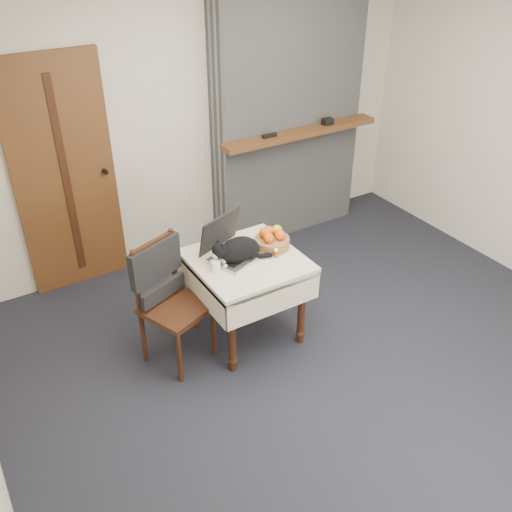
{
  "coord_description": "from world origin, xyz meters",
  "views": [
    {
      "loc": [
        -2.1,
        -2.5,
        2.93
      ],
      "look_at": [
        -0.27,
        0.49,
        0.73
      ],
      "focal_mm": 40.0,
      "sensor_mm": 36.0,
      "label": 1
    }
  ],
  "objects_px": {
    "cream_jar": "(216,266)",
    "fruit_basket": "(272,240)",
    "pill_bottle": "(276,253)",
    "side_table": "(247,271)",
    "laptop": "(230,245)",
    "chair": "(165,286)",
    "door": "(65,178)",
    "cat": "(239,250)"
  },
  "relations": [
    {
      "from": "fruit_basket",
      "to": "side_table",
      "type": "bearing_deg",
      "value": -169.0
    },
    {
      "from": "laptop",
      "to": "fruit_basket",
      "type": "distance_m",
      "value": 0.33
    },
    {
      "from": "cat",
      "to": "door",
      "type": "bearing_deg",
      "value": 118.5
    },
    {
      "from": "door",
      "to": "cat",
      "type": "xyz_separation_m",
      "value": [
        0.82,
        -1.43,
        -0.21
      ]
    },
    {
      "from": "side_table",
      "to": "fruit_basket",
      "type": "bearing_deg",
      "value": 11.0
    },
    {
      "from": "cream_jar",
      "to": "fruit_basket",
      "type": "height_order",
      "value": "fruit_basket"
    },
    {
      "from": "side_table",
      "to": "fruit_basket",
      "type": "height_order",
      "value": "fruit_basket"
    },
    {
      "from": "side_table",
      "to": "fruit_basket",
      "type": "distance_m",
      "value": 0.31
    },
    {
      "from": "door",
      "to": "chair",
      "type": "xyz_separation_m",
      "value": [
        0.27,
        -1.31,
        -0.39
      ]
    },
    {
      "from": "side_table",
      "to": "chair",
      "type": "relative_size",
      "value": 0.82
    },
    {
      "from": "laptop",
      "to": "cream_jar",
      "type": "bearing_deg",
      "value": -166.05
    },
    {
      "from": "cream_jar",
      "to": "chair",
      "type": "relative_size",
      "value": 0.08
    },
    {
      "from": "pill_bottle",
      "to": "door",
      "type": "bearing_deg",
      "value": 125.09
    },
    {
      "from": "door",
      "to": "side_table",
      "type": "bearing_deg",
      "value": -58.54
    },
    {
      "from": "door",
      "to": "fruit_basket",
      "type": "height_order",
      "value": "door"
    },
    {
      "from": "laptop",
      "to": "fruit_basket",
      "type": "bearing_deg",
      "value": -32.97
    },
    {
      "from": "laptop",
      "to": "cat",
      "type": "height_order",
      "value": "laptop"
    },
    {
      "from": "side_table",
      "to": "cream_jar",
      "type": "relative_size",
      "value": 9.86
    },
    {
      "from": "cream_jar",
      "to": "chair",
      "type": "distance_m",
      "value": 0.39
    },
    {
      "from": "pill_bottle",
      "to": "side_table",
      "type": "bearing_deg",
      "value": 154.54
    },
    {
      "from": "fruit_basket",
      "to": "cat",
      "type": "bearing_deg",
      "value": -172.07
    },
    {
      "from": "cat",
      "to": "chair",
      "type": "bearing_deg",
      "value": 167.22
    },
    {
      "from": "side_table",
      "to": "cream_jar",
      "type": "xyz_separation_m",
      "value": [
        -0.27,
        -0.02,
        0.15
      ]
    },
    {
      "from": "fruit_basket",
      "to": "chair",
      "type": "height_order",
      "value": "chair"
    },
    {
      "from": "cat",
      "to": "fruit_basket",
      "type": "height_order",
      "value": "cat"
    },
    {
      "from": "laptop",
      "to": "chair",
      "type": "relative_size",
      "value": 0.52
    },
    {
      "from": "fruit_basket",
      "to": "chair",
      "type": "distance_m",
      "value": 0.87
    },
    {
      "from": "cream_jar",
      "to": "door",
      "type": "bearing_deg",
      "value": 112.77
    },
    {
      "from": "cat",
      "to": "pill_bottle",
      "type": "height_order",
      "value": "cat"
    },
    {
      "from": "cat",
      "to": "cream_jar",
      "type": "bearing_deg",
      "value": -173.59
    },
    {
      "from": "pill_bottle",
      "to": "chair",
      "type": "relative_size",
      "value": 0.07
    },
    {
      "from": "cream_jar",
      "to": "fruit_basket",
      "type": "bearing_deg",
      "value": 7.82
    },
    {
      "from": "pill_bottle",
      "to": "fruit_basket",
      "type": "height_order",
      "value": "fruit_basket"
    },
    {
      "from": "door",
      "to": "side_table",
      "type": "distance_m",
      "value": 1.73
    },
    {
      "from": "cream_jar",
      "to": "pill_bottle",
      "type": "bearing_deg",
      "value": -8.73
    },
    {
      "from": "laptop",
      "to": "cat",
      "type": "distance_m",
      "value": 0.11
    },
    {
      "from": "door",
      "to": "fruit_basket",
      "type": "bearing_deg",
      "value": -50.83
    },
    {
      "from": "door",
      "to": "fruit_basket",
      "type": "xyz_separation_m",
      "value": [
        1.13,
        -1.38,
        -0.24
      ]
    },
    {
      "from": "door",
      "to": "pill_bottle",
      "type": "xyz_separation_m",
      "value": [
        1.07,
        -1.52,
        -0.27
      ]
    },
    {
      "from": "side_table",
      "to": "cat",
      "type": "height_order",
      "value": "cat"
    },
    {
      "from": "cream_jar",
      "to": "cat",
      "type": "bearing_deg",
      "value": 7.66
    },
    {
      "from": "side_table",
      "to": "laptop",
      "type": "xyz_separation_m",
      "value": [
        -0.07,
        0.12,
        0.19
      ]
    }
  ]
}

